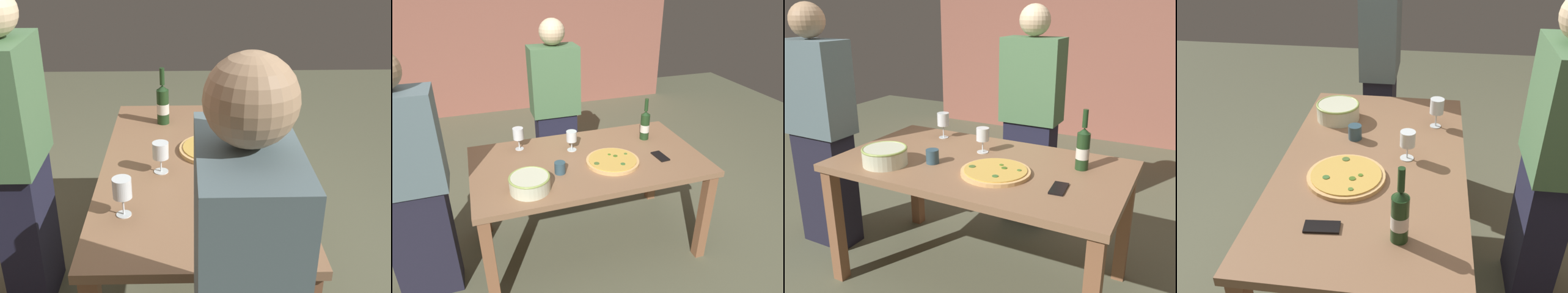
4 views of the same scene
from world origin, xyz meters
TOP-DOWN VIEW (x-y plane):
  - ground_plane at (0.00, 0.00)m, footprint 8.00×8.00m
  - dining_table at (0.00, 0.00)m, footprint 1.60×0.90m
  - brick_wall_back at (0.00, 3.20)m, footprint 4.53×0.16m
  - pizza at (0.14, -0.10)m, footprint 0.36×0.36m
  - serving_bowl at (-0.45, -0.26)m, footprint 0.25×0.25m
  - wine_bottle at (0.52, 0.17)m, footprint 0.07×0.07m
  - wine_glass_near_pizza at (-0.43, 0.30)m, footprint 0.08×0.08m
  - wine_glass_by_bottle at (-0.07, 0.16)m, footprint 0.08×0.08m
  - cup_amber at (-0.23, -0.13)m, footprint 0.07×0.07m
  - cell_phone at (0.50, -0.14)m, footprint 0.08×0.15m
  - person_host at (-1.13, -0.09)m, footprint 0.44×0.24m
  - person_guest_left at (-0.03, 0.84)m, footprint 0.41×0.24m

SIDE VIEW (x-z plane):
  - ground_plane at x=0.00m, z-range 0.00..0.00m
  - dining_table at x=0.00m, z-range 0.28..1.03m
  - cell_phone at x=0.50m, z-range 0.75..0.76m
  - pizza at x=0.14m, z-range 0.75..0.78m
  - cup_amber at x=-0.23m, z-range 0.75..0.83m
  - serving_bowl at x=-0.45m, z-range 0.75..0.85m
  - person_guest_left at x=-0.03m, z-range 0.01..1.60m
  - person_host at x=-1.13m, z-range 0.01..1.61m
  - wine_glass_by_bottle at x=-0.07m, z-range 0.78..0.93m
  - wine_glass_near_pizza at x=-0.43m, z-range 0.78..0.95m
  - wine_bottle at x=0.52m, z-range 0.70..1.03m
  - brick_wall_back at x=0.00m, z-range 0.00..2.91m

